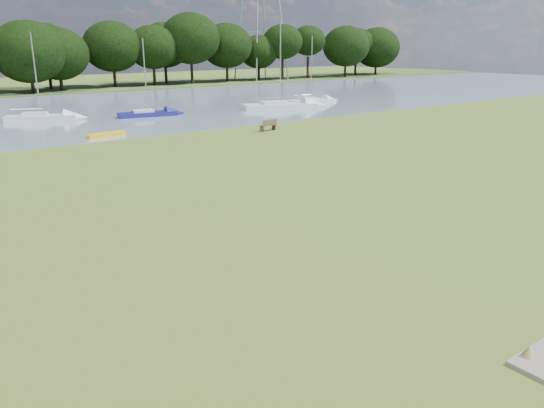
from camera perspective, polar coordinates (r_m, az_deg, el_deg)
ground at (r=23.25m, az=-0.44°, el=-1.30°), size 220.00×220.00×0.00m
river at (r=61.66m, az=-24.47°, el=8.71°), size 220.00×40.00×0.10m
riverbank_bench at (r=45.89m, az=-0.36°, el=8.49°), size 1.66×0.66×0.99m
kayak at (r=44.84m, az=-17.39°, el=7.14°), size 3.20×1.11×0.31m
tree_line at (r=88.44m, az=-23.54°, el=15.33°), size 159.34×9.44×11.43m
sailboat_0 at (r=67.29m, az=4.15°, el=11.15°), size 6.31×2.48×7.99m
sailboat_1 at (r=56.38m, az=-23.69°, el=8.70°), size 6.65×4.16×8.16m
sailboat_3 at (r=56.14m, az=-13.31°, el=9.59°), size 6.03×2.56×7.62m
sailboat_5 at (r=61.32m, az=0.79°, el=10.69°), size 8.83×5.07×9.51m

